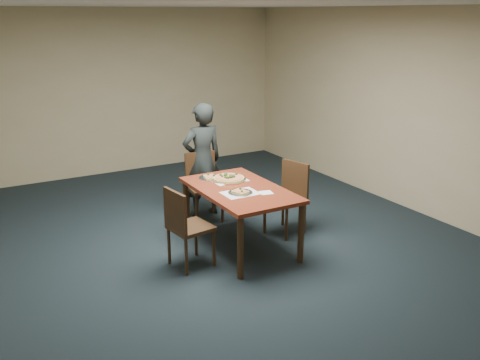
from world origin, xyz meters
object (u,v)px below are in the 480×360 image
chair_far (203,182)px  slice_plate_near (240,192)px  slice_plate_far (210,177)px  chair_left (185,224)px  dining_table (240,196)px  diner (202,160)px  chair_right (289,193)px  pizza_pan (229,178)px

chair_far → slice_plate_near: chair_far is taller
slice_plate_far → chair_far: bearing=73.2°
chair_left → dining_table: bearing=-87.2°
diner → chair_far: bearing=65.1°
chair_left → chair_right: size_ratio=1.00×
slice_plate_near → chair_far: bearing=83.9°
dining_table → diner: diner is taller
pizza_pan → diner: bearing=85.7°
chair_left → diner: 1.66m
chair_left → chair_right: 1.60m
chair_far → chair_right: size_ratio=1.00×
slice_plate_near → chair_right: bearing=18.1°
chair_left → slice_plate_near: chair_left is taller
slice_plate_near → dining_table: bearing=61.7°
dining_table → slice_plate_far: 0.55m
chair_far → pizza_pan: size_ratio=2.17×
pizza_pan → slice_plate_near: bearing=-104.1°
diner → slice_plate_far: diner is taller
dining_table → diner: 1.24m
chair_far → dining_table: bearing=-85.3°
slice_plate_far → diner: bearing=71.6°
chair_far → diner: 0.31m
chair_right → slice_plate_far: bearing=-129.4°
chair_left → slice_plate_far: bearing=-52.1°
chair_right → diner: bearing=-163.7°
pizza_pan → slice_plate_far: bearing=132.3°
chair_left → slice_plate_near: bearing=-98.9°
chair_far → pizza_pan: 0.79m
chair_left → chair_right: (1.57, 0.28, 0.00)m
dining_table → chair_right: (0.79, 0.13, -0.14)m
chair_right → pizza_pan: (-0.75, 0.22, 0.26)m
chair_left → pizza_pan: chair_left is taller
dining_table → chair_left: size_ratio=1.65×
slice_plate_far → pizza_pan: bearing=-47.7°
chair_far → chair_right: bearing=-45.2°
chair_right → slice_plate_far: chair_right is taller
dining_table → chair_far: size_ratio=1.65×
dining_table → slice_plate_near: bearing=-118.3°
chair_right → slice_plate_far: (-0.92, 0.40, 0.25)m
dining_table → pizza_pan: pizza_pan is taller
diner → pizza_pan: size_ratio=3.74×
chair_left → diner: bearing=-41.0°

